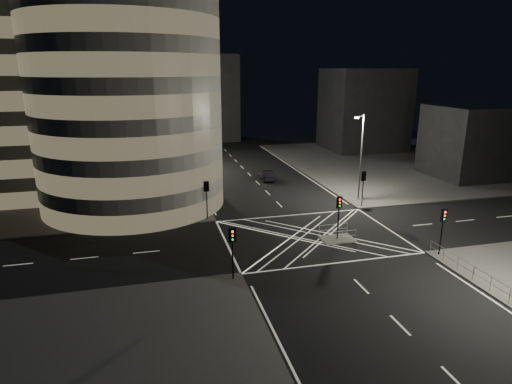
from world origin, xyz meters
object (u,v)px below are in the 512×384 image
object	(u,v)px
traffic_signal_nr	(443,223)
street_lamp_left_near	(194,158)
traffic_signal_fr	(363,182)
street_lamp_left_far	(181,135)
central_island	(337,239)
traffic_signal_fl	(207,193)
traffic_signal_nl	(232,244)
street_lamp_right_far	(361,155)
sedan	(266,175)
traffic_signal_island	(339,210)

from	to	relation	value
traffic_signal_nr	street_lamp_left_near	size ratio (longest dim) A/B	0.40
traffic_signal_fr	street_lamp_left_far	world-z (taller)	street_lamp_left_far
central_island	traffic_signal_fl	distance (m)	13.91
central_island	traffic_signal_fr	world-z (taller)	traffic_signal_fr
traffic_signal_nl	street_lamp_left_far	xyz separation A→B (m)	(-0.64, 36.80, 2.63)
traffic_signal_nl	traffic_signal_fr	bearing A→B (deg)	37.69
traffic_signal_fr	street_lamp_right_far	world-z (taller)	street_lamp_right_far
traffic_signal_nl	sedan	xyz separation A→B (m)	(10.30, 27.99, -2.20)
street_lamp_left_far	street_lamp_right_far	bearing A→B (deg)	-48.06
sedan	traffic_signal_nr	bearing A→B (deg)	105.23
traffic_signal_nl	traffic_signal_nr	xyz separation A→B (m)	(17.60, 0.00, 0.00)
traffic_signal_fl	traffic_signal_island	world-z (taller)	same
street_lamp_left_near	street_lamp_right_far	bearing A→B (deg)	-9.03
traffic_signal_island	street_lamp_left_far	xyz separation A→B (m)	(-11.44, 31.50, 2.63)
street_lamp_right_far	sedan	world-z (taller)	street_lamp_right_far
traffic_signal_island	street_lamp_left_near	size ratio (longest dim) A/B	0.40
central_island	traffic_signal_island	xyz separation A→B (m)	(0.00, 0.00, 2.84)
traffic_signal_fl	traffic_signal_nl	size ratio (longest dim) A/B	1.00
traffic_signal_nl	street_lamp_left_near	bearing A→B (deg)	91.94
street_lamp_right_far	street_lamp_left_far	bearing A→B (deg)	131.94
central_island	traffic_signal_nr	world-z (taller)	traffic_signal_nr
traffic_signal_island	traffic_signal_fl	bearing A→B (deg)	142.46
traffic_signal_nr	street_lamp_left_near	bearing A→B (deg)	134.13
traffic_signal_nl	traffic_signal_nr	world-z (taller)	same
street_lamp_right_far	sedan	distance (m)	15.32
traffic_signal_fl	sedan	xyz separation A→B (m)	(10.30, 14.39, -2.20)
traffic_signal_fl	street_lamp_left_far	distance (m)	23.36
traffic_signal_fr	sedan	distance (m)	16.28
central_island	traffic_signal_fr	size ratio (longest dim) A/B	0.75
traffic_signal_fr	street_lamp_right_far	xyz separation A→B (m)	(0.64, 2.20, 2.63)
central_island	traffic_signal_fl	world-z (taller)	traffic_signal_fl
traffic_signal_nl	traffic_signal_island	xyz separation A→B (m)	(10.80, 5.30, 0.00)
traffic_signal_nl	traffic_signal_nr	distance (m)	17.60
traffic_signal_nr	street_lamp_right_far	size ratio (longest dim) A/B	0.40
traffic_signal_fl	traffic_signal_island	distance (m)	13.62
central_island	street_lamp_left_far	xyz separation A→B (m)	(-11.44, 31.50, 5.47)
traffic_signal_fr	traffic_signal_nr	distance (m)	13.60
traffic_signal_nr	street_lamp_left_far	world-z (taller)	street_lamp_left_far
central_island	traffic_signal_nr	bearing A→B (deg)	-37.93
street_lamp_right_far	traffic_signal_fl	bearing A→B (deg)	-173.12
traffic_signal_nr	traffic_signal_fl	bearing A→B (deg)	142.31
central_island	traffic_signal_nl	xyz separation A→B (m)	(-10.80, -5.30, 2.84)
central_island	sedan	distance (m)	22.70
central_island	street_lamp_left_far	world-z (taller)	street_lamp_left_far
street_lamp_right_far	sedan	bearing A→B (deg)	123.07
traffic_signal_nr	street_lamp_left_far	distance (m)	41.15
traffic_signal_island	sedan	xyz separation A→B (m)	(-0.50, 22.69, -2.20)
traffic_signal_island	traffic_signal_nr	bearing A→B (deg)	-37.93
traffic_signal_nl	street_lamp_left_near	distance (m)	18.99
traffic_signal_nl	street_lamp_left_far	bearing A→B (deg)	90.99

